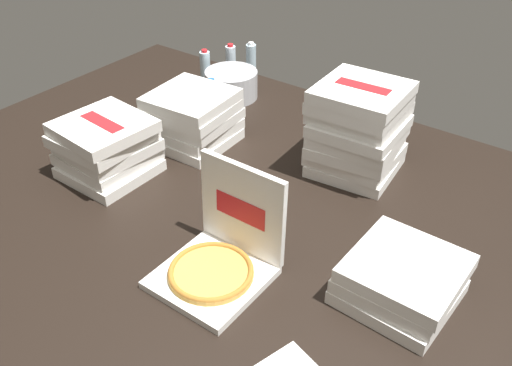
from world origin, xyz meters
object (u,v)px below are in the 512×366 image
object	(u,v)px
pizza_stack_right_near	(106,147)
pizza_stack_left_far	(193,118)
water_bottle_3	(205,69)
pizza_stack_left_near	(358,130)
open_pizza_box	(221,255)
water_bottle_2	(212,100)
ice_bucket	(231,84)
water_bottle_0	(251,61)
water_bottle_1	(231,63)
pizza_stack_center_far	(402,280)

from	to	relation	value
pizza_stack_right_near	pizza_stack_left_far	bearing A→B (deg)	73.50
water_bottle_3	pizza_stack_left_near	bearing A→B (deg)	-14.34
open_pizza_box	pizza_stack_right_near	distance (m)	0.84
water_bottle_3	pizza_stack_right_near	bearing A→B (deg)	-75.35
pizza_stack_left_far	water_bottle_3	distance (m)	0.65
water_bottle_3	water_bottle_2	bearing A→B (deg)	-44.35
pizza_stack_left_far	pizza_stack_left_near	world-z (taller)	pizza_stack_left_near
water_bottle_2	pizza_stack_left_far	bearing A→B (deg)	-70.06
pizza_stack_right_near	ice_bucket	world-z (taller)	pizza_stack_right_near
ice_bucket	water_bottle_3	world-z (taller)	water_bottle_3
water_bottle_0	water_bottle_3	world-z (taller)	same
pizza_stack_left_far	water_bottle_1	world-z (taller)	pizza_stack_left_far
water_bottle_0	water_bottle_3	bearing A→B (deg)	-120.47
pizza_stack_left_far	water_bottle_1	bearing A→B (deg)	114.61
open_pizza_box	pizza_stack_center_far	bearing A→B (deg)	25.37
ice_bucket	water_bottle_2	distance (m)	0.26
open_pizza_box	pizza_stack_center_far	world-z (taller)	open_pizza_box
open_pizza_box	pizza_stack_right_near	xyz separation A→B (m)	(-0.81, 0.20, 0.05)
open_pizza_box	water_bottle_3	bearing A→B (deg)	132.52
pizza_stack_right_near	water_bottle_3	size ratio (longest dim) A/B	1.83
pizza_stack_left_far	pizza_stack_left_near	bearing A→B (deg)	17.70
water_bottle_1	pizza_stack_left_far	bearing A→B (deg)	-65.39
open_pizza_box	water_bottle_2	xyz separation A→B (m)	(-0.77, 0.88, 0.02)
ice_bucket	open_pizza_box	bearing A→B (deg)	-53.09
pizza_stack_left_far	water_bottle_0	distance (m)	0.81
ice_bucket	water_bottle_2	world-z (taller)	water_bottle_2
water_bottle_0	water_bottle_1	size ratio (longest dim) A/B	1.00
pizza_stack_right_near	pizza_stack_left_far	distance (m)	0.45
water_bottle_1	water_bottle_3	xyz separation A→B (m)	(-0.06, -0.16, 0.00)
open_pizza_box	pizza_stack_left_far	world-z (taller)	open_pizza_box
pizza_stack_right_near	water_bottle_1	size ratio (longest dim) A/B	1.83
water_bottle_3	water_bottle_1	bearing A→B (deg)	67.40
open_pizza_box	ice_bucket	world-z (taller)	open_pizza_box
pizza_stack_left_far	ice_bucket	size ratio (longest dim) A/B	1.35
pizza_stack_center_far	water_bottle_1	size ratio (longest dim) A/B	1.71
pizza_stack_left_near	water_bottle_1	bearing A→B (deg)	157.35
pizza_stack_left_near	water_bottle_3	xyz separation A→B (m)	(-1.13, 0.29, -0.10)
pizza_stack_center_far	water_bottle_3	xyz separation A→B (m)	(-1.62, 0.89, 0.03)
ice_bucket	water_bottle_0	bearing A→B (deg)	104.17
water_bottle_1	pizza_stack_right_near	bearing A→B (deg)	-80.53
open_pizza_box	water_bottle_1	distance (m)	1.65
pizza_stack_right_near	water_bottle_1	distance (m)	1.13
pizza_stack_left_near	ice_bucket	distance (m)	0.96
pizza_stack_left_near	water_bottle_0	distance (m)	1.12
pizza_stack_right_near	water_bottle_1	world-z (taller)	pizza_stack_right_near
open_pizza_box	pizza_stack_center_far	xyz separation A→B (m)	(0.56, 0.27, -0.00)
pizza_stack_center_far	water_bottle_3	bearing A→B (deg)	151.21
pizza_stack_right_near	water_bottle_3	xyz separation A→B (m)	(-0.25, 0.96, -0.03)
pizza_stack_right_near	water_bottle_0	size ratio (longest dim) A/B	1.83
pizza_stack_center_far	water_bottle_2	world-z (taller)	water_bottle_2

